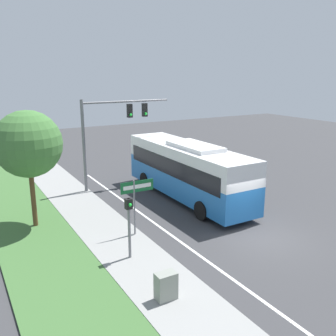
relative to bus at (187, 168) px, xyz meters
The scene contains 10 objects.
ground_plane 6.85m from the bus, 90.26° to the right, with size 80.00×80.00×0.00m, color #38383A.
sidewalk 9.25m from the bus, 133.47° to the right, with size 2.80×80.00×0.12m.
grass_verge 11.65m from the bus, 145.13° to the right, with size 3.60×80.00×0.10m.
lane_divider_near 7.75m from the bus, 118.91° to the right, with size 0.14×30.00×0.01m.
bus is the anchor object (origin of this frame).
signal_gantry 5.84m from the bus, 126.47° to the left, with size 6.20×0.41×6.07m.
pedestrian_signal 8.39m from the bus, 139.57° to the right, with size 0.28×0.34×2.74m.
street_sign 6.12m from the bus, 146.21° to the right, with size 1.69×0.08×2.81m.
utility_cabinet 11.06m from the bus, 126.75° to the right, with size 0.73×0.46×0.98m.
roadside_tree 9.43m from the bus, behind, with size 3.28×3.28×5.88m.
Camera 1 is at (-12.21, -12.10, 7.74)m, focal length 40.00 mm.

